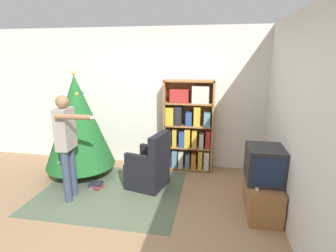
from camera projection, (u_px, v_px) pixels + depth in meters
name	position (u px, v px, depth m)	size (l,w,h in m)	color
ground_plane	(124.00, 216.00, 3.50)	(14.00, 14.00, 0.00)	#9E7A56
wall_back	(155.00, 98.00, 5.02)	(8.00, 0.10, 2.60)	silver
wall_right	(305.00, 130.00, 2.82)	(0.10, 8.00, 2.60)	silver
area_rug	(112.00, 191.00, 4.15)	(2.19, 1.80, 0.01)	#56664C
bookshelf	(189.00, 127.00, 4.80)	(0.89, 0.30, 1.67)	#A8703D
tv_stand	(262.00, 196.00, 3.57)	(0.41, 0.86, 0.46)	#996638
television	(265.00, 164.00, 3.45)	(0.47, 0.53, 0.47)	#28282D
game_remote	(256.00, 188.00, 3.29)	(0.04, 0.12, 0.02)	white
christmas_tree	(78.00, 122.00, 4.46)	(1.18, 1.18, 1.85)	#4C3323
armchair	(150.00, 168.00, 4.24)	(0.69, 0.68, 0.92)	black
standing_person	(67.00, 140.00, 3.73)	(0.64, 0.47, 1.56)	#38425B
book_pile_near_tree	(96.00, 185.00, 4.23)	(0.23, 0.19, 0.10)	#5B899E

